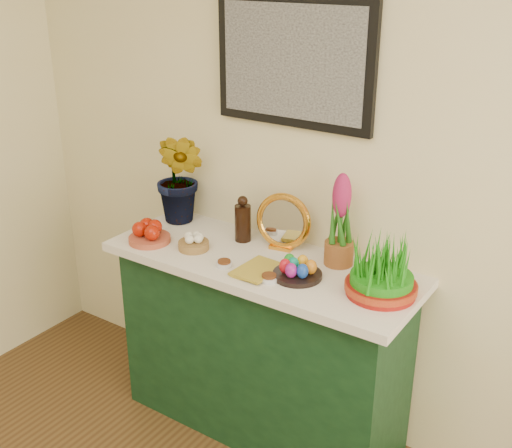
{
  "coord_description": "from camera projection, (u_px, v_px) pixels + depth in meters",
  "views": [
    {
      "loc": [
        0.92,
        -0.08,
        2.11
      ],
      "look_at": [
        -0.45,
        1.95,
        1.07
      ],
      "focal_mm": 45.0,
      "sensor_mm": 36.0,
      "label": 1
    }
  ],
  "objects": [
    {
      "name": "garlic_basket",
      "position": [
        194.0,
        243.0,
        2.86
      ],
      "size": [
        0.17,
        0.17,
        0.08
      ],
      "color": "olive",
      "rests_on": "tablecloth"
    },
    {
      "name": "mirror",
      "position": [
        283.0,
        222.0,
        2.83
      ],
      "size": [
        0.26,
        0.1,
        0.26
      ],
      "color": "orange",
      "rests_on": "tablecloth"
    },
    {
      "name": "hyacinth_pink",
      "position": [
        340.0,
        224.0,
        2.66
      ],
      "size": [
        0.12,
        0.12,
        0.41
      ],
      "color": "#955629",
      "rests_on": "tablecloth"
    },
    {
      "name": "egg_plate",
      "position": [
        297.0,
        270.0,
        2.61
      ],
      "size": [
        0.23,
        0.23,
        0.08
      ],
      "color": "black",
      "rests_on": "tablecloth"
    },
    {
      "name": "hyacinth_green",
      "position": [
        180.0,
        163.0,
        3.04
      ],
      "size": [
        0.32,
        0.28,
        0.61
      ],
      "primitive_type": "imported",
      "rotation": [
        0.0,
        0.0,
        -0.08
      ],
      "color": "#246718",
      "rests_on": "tablecloth"
    },
    {
      "name": "sideboard",
      "position": [
        262.0,
        349.0,
        2.96
      ],
      "size": [
        1.3,
        0.45,
        0.85
      ],
      "primitive_type": "cube",
      "color": "#163E1E",
      "rests_on": "ground"
    },
    {
      "name": "spice_dish_left",
      "position": [
        224.0,
        264.0,
        2.71
      ],
      "size": [
        0.07,
        0.07,
        0.03
      ],
      "color": "silver",
      "rests_on": "tablecloth"
    },
    {
      "name": "spice_dish_right",
      "position": [
        269.0,
        278.0,
        2.58
      ],
      "size": [
        0.07,
        0.07,
        0.03
      ],
      "color": "silver",
      "rests_on": "tablecloth"
    },
    {
      "name": "vinegar_cruet",
      "position": [
        243.0,
        221.0,
        2.92
      ],
      "size": [
        0.07,
        0.07,
        0.22
      ],
      "color": "black",
      "rests_on": "tablecloth"
    },
    {
      "name": "wheatgrass_sabzeh",
      "position": [
        382.0,
        271.0,
        2.45
      ],
      "size": [
        0.28,
        0.28,
        0.23
      ],
      "color": "maroon",
      "rests_on": "tablecloth"
    },
    {
      "name": "apple_bowl",
      "position": [
        149.0,
        234.0,
        2.92
      ],
      "size": [
        0.24,
        0.24,
        0.1
      ],
      "color": "#AE4C32",
      "rests_on": "tablecloth"
    },
    {
      "name": "tablecloth",
      "position": [
        262.0,
        263.0,
        2.79
      ],
      "size": [
        1.4,
        0.55,
        0.04
      ],
      "primitive_type": "cube",
      "color": "beige",
      "rests_on": "sideboard"
    },
    {
      "name": "book",
      "position": [
        243.0,
        264.0,
        2.7
      ],
      "size": [
        0.15,
        0.21,
        0.03
      ],
      "primitive_type": "imported",
      "rotation": [
        0.0,
        0.0,
        -0.05
      ],
      "color": "gold",
      "rests_on": "tablecloth"
    }
  ]
}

